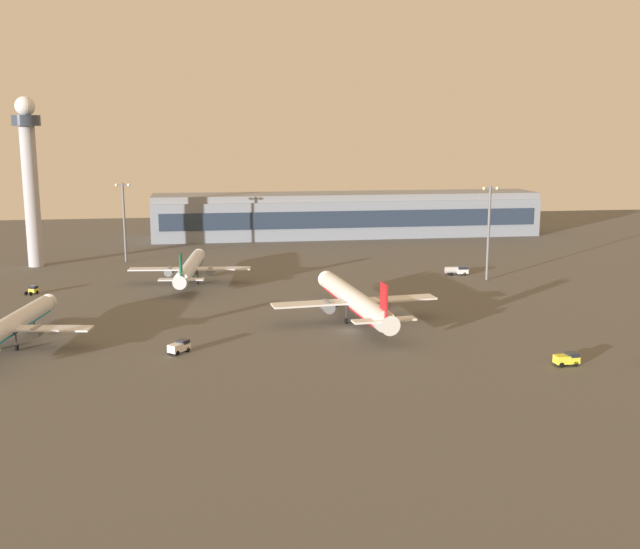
% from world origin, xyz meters
% --- Properties ---
extents(ground_plane, '(416.00, 416.00, 0.00)m').
position_xyz_m(ground_plane, '(0.00, 0.00, 0.00)').
color(ground_plane, '#56544F').
extents(terminal_building, '(144.65, 22.40, 16.40)m').
position_xyz_m(terminal_building, '(24.77, 134.83, 8.09)').
color(terminal_building, gray).
rests_on(terminal_building, ground).
extents(control_tower, '(8.00, 8.00, 49.10)m').
position_xyz_m(control_tower, '(-78.19, 85.40, 27.95)').
color(control_tower, '#A8A8B2').
rests_on(control_tower, ground).
extents(airplane_mid_apron, '(31.20, 39.90, 10.26)m').
position_xyz_m(airplane_mid_apron, '(-64.69, -2.05, 3.88)').
color(airplane_mid_apron, silver).
rests_on(airplane_mid_apron, ground).
extents(airplane_near_gate, '(35.59, 45.64, 11.70)m').
position_xyz_m(airplane_near_gate, '(2.37, 7.95, 4.42)').
color(airplane_near_gate, silver).
rests_on(airplane_near_gate, ground).
extents(airplane_taxiway_distant, '(31.90, 40.90, 10.49)m').
position_xyz_m(airplane_taxiway_distant, '(-32.63, 53.55, 3.96)').
color(airplane_taxiway_distant, silver).
rests_on(airplane_taxiway_distant, ground).
extents(fuel_truck, '(6.32, 2.45, 2.35)m').
position_xyz_m(fuel_truck, '(40.53, 53.49, 1.37)').
color(fuel_truck, white).
rests_on(fuel_truck, ground).
extents(cargo_loader, '(4.24, 2.21, 2.25)m').
position_xyz_m(cargo_loader, '(32.30, -27.74, 1.18)').
color(cargo_loader, yellow).
rests_on(cargo_loader, ground).
extents(maintenance_van, '(4.21, 4.40, 2.25)m').
position_xyz_m(maintenance_van, '(-33.45, -10.35, 1.18)').
color(maintenance_van, white).
rests_on(maintenance_van, ground).
extents(pushback_tug, '(3.12, 3.56, 2.05)m').
position_xyz_m(pushback_tug, '(-70.57, 45.40, 1.07)').
color(pushback_tug, yellow).
rests_on(pushback_tug, ground).
extents(apron_light_central, '(4.80, 0.90, 25.12)m').
position_xyz_m(apron_light_central, '(46.09, 45.59, 14.39)').
color(apron_light_central, slate).
rests_on(apron_light_central, ground).
extents(apron_light_west, '(4.80, 0.90, 24.01)m').
position_xyz_m(apron_light_west, '(-52.71, 89.53, 13.82)').
color(apron_light_west, slate).
rests_on(apron_light_west, ground).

